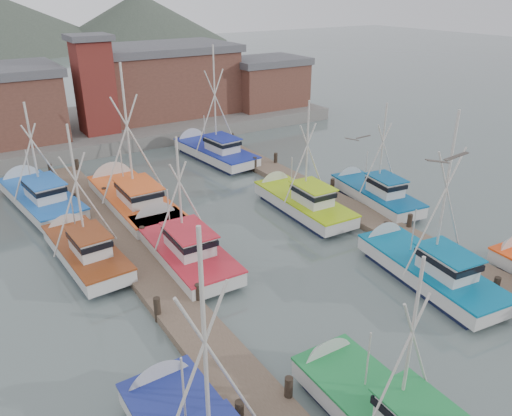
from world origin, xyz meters
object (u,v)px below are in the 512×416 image
boat_8 (178,244)px  boat_12 (131,197)px  lookout_tower (94,84)px  boat_4 (383,414)px

boat_8 → boat_12: (0.08, 7.69, 0.01)m
boat_8 → boat_12: boat_12 is taller
lookout_tower → boat_8: bearing=-96.8°
boat_4 → boat_12: size_ratio=0.80×
boat_12 → boat_4: bearing=-88.2°
lookout_tower → boat_8: (-2.76, -23.07, -4.87)m
lookout_tower → boat_8: 23.74m
boat_4 → boat_8: (-0.73, 14.48, -0.00)m
boat_8 → boat_12: bearing=90.8°
boat_8 → boat_12: 7.69m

